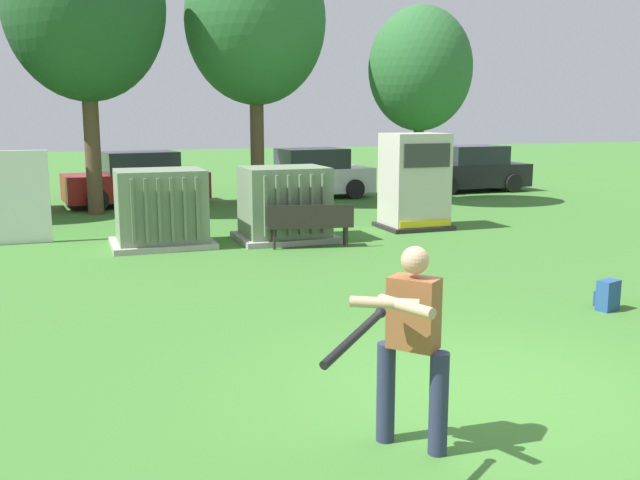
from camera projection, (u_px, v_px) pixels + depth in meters
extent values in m
plane|color=#3D752D|center=(480.00, 390.00, 7.30)|extent=(96.00, 96.00, 0.00)
cube|color=#9E9B93|center=(162.00, 243.00, 15.14)|extent=(2.10, 1.70, 0.12)
cube|color=gray|center=(161.00, 205.00, 15.00)|extent=(1.80, 1.40, 1.50)
cube|color=#63755B|center=(133.00, 211.00, 14.08)|extent=(0.06, 0.12, 1.27)
cube|color=#63755B|center=(146.00, 211.00, 14.17)|extent=(0.06, 0.12, 1.27)
cube|color=#63755B|center=(159.00, 210.00, 14.25)|extent=(0.06, 0.12, 1.27)
cube|color=#63755B|center=(172.00, 210.00, 14.33)|extent=(0.06, 0.12, 1.27)
cube|color=#63755B|center=(185.00, 209.00, 14.42)|extent=(0.06, 0.12, 1.27)
cube|color=#63755B|center=(197.00, 208.00, 14.50)|extent=(0.06, 0.12, 1.27)
cube|color=#9E9B93|center=(285.00, 237.00, 15.85)|extent=(2.10, 1.70, 0.12)
cube|color=gray|center=(284.00, 201.00, 15.70)|extent=(1.80, 1.40, 1.50)
cube|color=#63755B|center=(265.00, 207.00, 14.79)|extent=(0.06, 0.12, 1.27)
cube|color=#63755B|center=(277.00, 206.00, 14.87)|extent=(0.06, 0.12, 1.27)
cube|color=#63755B|center=(289.00, 205.00, 14.96)|extent=(0.06, 0.12, 1.27)
cube|color=#63755B|center=(301.00, 205.00, 15.04)|extent=(0.06, 0.12, 1.27)
cube|color=#63755B|center=(312.00, 204.00, 15.12)|extent=(0.06, 0.12, 1.27)
cube|color=#63755B|center=(323.00, 204.00, 15.21)|extent=(0.06, 0.12, 1.27)
cube|color=#262626|center=(413.00, 226.00, 17.44)|extent=(1.60, 1.40, 0.10)
cube|color=beige|center=(414.00, 179.00, 17.24)|extent=(1.40, 1.20, 2.20)
cube|color=#383838|center=(427.00, 155.00, 16.56)|extent=(1.19, 0.04, 0.55)
cube|color=yellow|center=(425.00, 224.00, 16.84)|extent=(1.33, 0.04, 0.16)
cube|color=#2D2823|center=(310.00, 226.00, 14.93)|extent=(1.84, 0.71, 0.05)
cube|color=#2D2823|center=(311.00, 216.00, 14.71)|extent=(1.78, 0.36, 0.44)
cylinder|color=#2D2823|center=(273.00, 237.00, 14.98)|extent=(0.06, 0.06, 0.42)
cylinder|color=#2D2823|center=(344.00, 235.00, 15.23)|extent=(0.06, 0.06, 0.42)
cylinder|color=#2D2823|center=(274.00, 239.00, 14.71)|extent=(0.06, 0.06, 0.42)
cylinder|color=#2D2823|center=(347.00, 237.00, 14.96)|extent=(0.06, 0.06, 0.42)
cylinder|color=#282D4C|center=(439.00, 404.00, 5.88)|extent=(0.16, 0.16, 0.88)
cylinder|color=#282D4C|center=(386.00, 392.00, 6.12)|extent=(0.16, 0.16, 0.88)
cube|color=brown|center=(414.00, 313.00, 5.86)|extent=(0.44, 0.46, 0.60)
sphere|color=tan|center=(415.00, 260.00, 5.79)|extent=(0.23, 0.23, 0.23)
cylinder|color=tan|center=(406.00, 306.00, 5.47)|extent=(0.27, 0.54, 0.09)
cylinder|color=tan|center=(384.00, 303.00, 5.56)|extent=(0.51, 0.35, 0.09)
cylinder|color=black|center=(354.00, 337.00, 4.95)|extent=(0.69, 0.59, 0.21)
sphere|color=black|center=(381.00, 313.00, 5.30)|extent=(0.08, 0.08, 0.08)
cube|color=#264C8C|center=(608.00, 295.00, 10.21)|extent=(0.36, 0.29, 0.44)
cube|color=navy|center=(600.00, 298.00, 10.32)|extent=(0.23, 0.12, 0.22)
cylinder|color=brown|center=(93.00, 152.00, 19.55)|extent=(0.42, 0.42, 3.44)
ellipsoid|color=#235128|center=(85.00, 5.00, 18.87)|extent=(4.24, 4.24, 5.03)
cylinder|color=brown|center=(257.00, 149.00, 21.57)|extent=(0.41, 0.41, 3.37)
ellipsoid|color=#2D6633|center=(255.00, 20.00, 20.90)|extent=(4.14, 4.14, 4.92)
cylinder|color=#4C3828|center=(418.00, 163.00, 21.68)|extent=(0.31, 0.31, 2.51)
ellipsoid|color=#2D6633|center=(420.00, 69.00, 21.18)|extent=(3.09, 3.09, 3.67)
cylinder|color=black|center=(10.00, 203.00, 19.61)|extent=(0.66, 0.27, 0.64)
cylinder|color=black|center=(9.00, 197.00, 21.14)|extent=(0.66, 0.27, 0.64)
cube|color=maroon|center=(136.00, 186.00, 21.66)|extent=(4.37, 2.18, 0.80)
cube|color=#262B33|center=(140.00, 162.00, 21.59)|extent=(2.27, 1.80, 0.64)
cylinder|color=black|center=(97.00, 200.00, 20.38)|extent=(0.66, 0.29, 0.64)
cylinder|color=black|center=(88.00, 194.00, 21.88)|extent=(0.66, 0.29, 0.64)
cylinder|color=black|center=(186.00, 195.00, 21.52)|extent=(0.66, 0.29, 0.64)
cylinder|color=black|center=(172.00, 190.00, 23.02)|extent=(0.66, 0.29, 0.64)
cube|color=silver|center=(308.00, 180.00, 23.43)|extent=(4.32, 2.02, 0.80)
cube|color=#262B33|center=(312.00, 158.00, 23.36)|extent=(2.21, 1.72, 0.64)
cylinder|color=black|center=(280.00, 193.00, 22.19)|extent=(0.66, 0.27, 0.64)
cylinder|color=black|center=(262.00, 187.00, 23.72)|extent=(0.66, 0.27, 0.64)
cylinder|color=black|center=(355.00, 189.00, 23.24)|extent=(0.66, 0.27, 0.64)
cylinder|color=black|center=(333.00, 184.00, 24.76)|extent=(0.66, 0.27, 0.64)
cube|color=black|center=(469.00, 175.00, 25.41)|extent=(4.20, 1.70, 0.80)
cube|color=#262B33|center=(473.00, 155.00, 25.33)|extent=(2.10, 1.56, 0.64)
cylinder|color=black|center=(448.00, 186.00, 24.24)|extent=(0.64, 0.22, 0.64)
cylinder|color=black|center=(425.00, 181.00, 25.82)|extent=(0.64, 0.22, 0.64)
cylinder|color=black|center=(513.00, 183.00, 25.10)|extent=(0.64, 0.22, 0.64)
cylinder|color=black|center=(487.00, 179.00, 26.68)|extent=(0.64, 0.22, 0.64)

